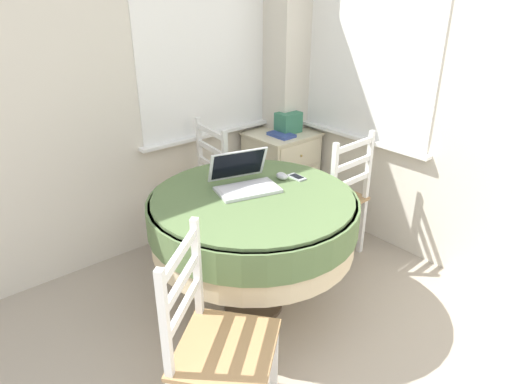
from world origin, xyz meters
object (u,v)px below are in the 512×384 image
Objects in this scene: round_dining_table at (253,218)px; dining_chair_near_back_window at (197,191)px; dining_chair_near_right_window at (334,198)px; cell_phone at (297,177)px; dining_chair_camera_near at (216,344)px; storage_box at (288,122)px; computer_mouse at (282,176)px; corner_cabinet at (281,174)px; laptop at (244,181)px; book_on_cabinet at (281,135)px.

round_dining_table is 0.85m from dining_chair_near_back_window.
dining_chair_near_back_window is at bearing 132.43° from dining_chair_near_right_window.
cell_phone is 1.18m from dining_chair_camera_near.
dining_chair_near_right_window is 0.82m from storage_box.
corner_cabinet is (0.72, 0.76, -0.42)m from computer_mouse.
laptop reaches higher than corner_cabinet.
dining_chair_near_back_window reaches higher than storage_box.
corner_cabinet is 0.38m from book_on_cabinet.
round_dining_table is at bearing -103.54° from laptop.
dining_chair_camera_near is at bearing -120.91° from dining_chair_near_back_window.
laptop is at bearing 169.03° from computer_mouse.
dining_chair_camera_near reaches higher than computer_mouse.
computer_mouse is 0.68× the size of cell_phone.
dining_chair_camera_near reaches higher than storage_box.
laptop reaches higher than book_on_cabinet.
dining_chair_near_right_window is at bearing 6.56° from round_dining_table.
laptop reaches higher than storage_box.
laptop is at bearing -145.81° from storage_box.
laptop is 0.99m from dining_chair_camera_near.
dining_chair_near_back_window reaches higher than computer_mouse.
cell_phone is at bearing -15.37° from laptop.
storage_box reaches higher than round_dining_table.
round_dining_table is 1.21m from book_on_cabinet.
corner_cabinet is (0.64, 0.81, -0.40)m from cell_phone.
cell_phone is 0.17× the size of corner_cabinet.
round_dining_table is at bearing -140.84° from book_on_cabinet.
dining_chair_near_back_window reaches higher than round_dining_table.
dining_chair_near_right_window is (0.46, 0.08, -0.31)m from cell_phone.
computer_mouse is 1.13m from corner_cabinet.
dining_chair_near_right_window is (0.54, 0.03, -0.33)m from computer_mouse.
cell_phone is (0.33, -0.09, -0.04)m from laptop.
laptop is 0.35m from cell_phone.
laptop is 0.44× the size of dining_chair_near_back_window.
dining_chair_near_back_window and dining_chair_camera_near have the same top height.
laptop reaches higher than dining_chair_near_back_window.
corner_cabinet is at bearing 46.64° from computer_mouse.
book_on_cabinet is (0.93, 0.76, 0.12)m from round_dining_table.
cell_phone is (0.36, 0.02, 0.15)m from round_dining_table.
storage_box is at bearing 37.45° from round_dining_table.
dining_chair_near_back_window is 0.95m from storage_box.
dining_chair_camera_near is at bearing -140.88° from book_on_cabinet.
laptop is 0.44× the size of dining_chair_near_right_window.
dining_chair_near_back_window is at bearing 178.79° from storage_box.
corner_cabinet is 3.50× the size of book_on_cabinet.
dining_chair_near_right_window is (0.82, 0.09, -0.16)m from round_dining_table.
storage_box is (1.04, 0.80, 0.19)m from round_dining_table.
book_on_cabinet is (0.66, 0.70, -0.05)m from computer_mouse.
round_dining_table is 1.32m from corner_cabinet.
corner_cabinet is (1.64, 1.35, -0.09)m from dining_chair_camera_near.
round_dining_table reaches higher than corner_cabinet.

